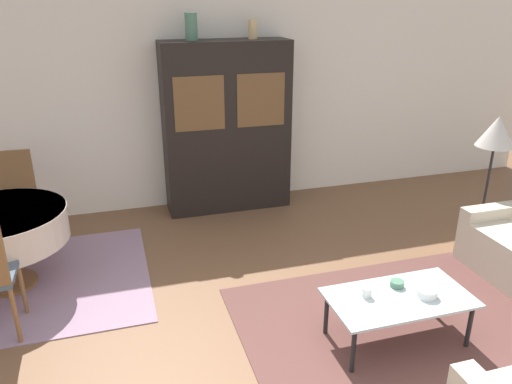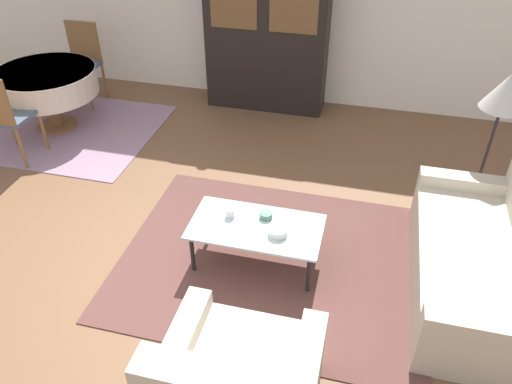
{
  "view_description": "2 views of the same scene",
  "coord_description": "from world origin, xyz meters",
  "px_view_note": "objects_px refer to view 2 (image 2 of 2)",
  "views": [
    {
      "loc": [
        -0.95,
        -2.43,
        2.54
      ],
      "look_at": [
        0.2,
        1.4,
        0.95
      ],
      "focal_mm": 35.0,
      "sensor_mm": 36.0,
      "label": 1
    },
    {
      "loc": [
        1.79,
        -2.7,
        3.05
      ],
      "look_at": [
        1.02,
        0.35,
        0.75
      ],
      "focal_mm": 35.0,
      "sensor_mm": 36.0,
      "label": 2
    }
  ],
  "objects_px": {
    "dining_chair_near": "(3,113)",
    "cup": "(230,213)",
    "bowl": "(278,231)",
    "bowl_small": "(266,215)",
    "display_cabinet": "(267,29)",
    "couch": "(485,264)",
    "coffee_table": "(256,229)",
    "floor_lamp": "(505,97)",
    "dining_chair_far": "(82,58)",
    "dining_table": "(47,83)"
  },
  "relations": [
    {
      "from": "display_cabinet",
      "to": "bowl",
      "type": "relative_size",
      "value": 13.37
    },
    {
      "from": "coffee_table",
      "to": "cup",
      "type": "bearing_deg",
      "value": 163.86
    },
    {
      "from": "dining_chair_far",
      "to": "cup",
      "type": "distance_m",
      "value": 3.73
    },
    {
      "from": "dining_chair_near",
      "to": "floor_lamp",
      "type": "relative_size",
      "value": 0.76
    },
    {
      "from": "bowl",
      "to": "bowl_small",
      "type": "relative_size",
      "value": 1.43
    },
    {
      "from": "dining_table",
      "to": "cup",
      "type": "height_order",
      "value": "dining_table"
    },
    {
      "from": "display_cabinet",
      "to": "bowl",
      "type": "xyz_separation_m",
      "value": [
        0.81,
        -3.06,
        -0.59
      ]
    },
    {
      "from": "dining_chair_far",
      "to": "floor_lamp",
      "type": "bearing_deg",
      "value": 166.4
    },
    {
      "from": "coffee_table",
      "to": "dining_chair_near",
      "type": "height_order",
      "value": "dining_chair_near"
    },
    {
      "from": "cup",
      "to": "dining_chair_far",
      "type": "bearing_deg",
      "value": 138.2
    },
    {
      "from": "dining_table",
      "to": "bowl_small",
      "type": "height_order",
      "value": "dining_table"
    },
    {
      "from": "couch",
      "to": "display_cabinet",
      "type": "xyz_separation_m",
      "value": [
        -2.43,
        2.9,
        0.73
      ]
    },
    {
      "from": "dining_chair_far",
      "to": "couch",
      "type": "bearing_deg",
      "value": 153.12
    },
    {
      "from": "bowl",
      "to": "bowl_small",
      "type": "distance_m",
      "value": 0.23
    },
    {
      "from": "floor_lamp",
      "to": "bowl",
      "type": "relative_size",
      "value": 8.88
    },
    {
      "from": "couch",
      "to": "bowl_small",
      "type": "relative_size",
      "value": 16.91
    },
    {
      "from": "bowl",
      "to": "floor_lamp",
      "type": "bearing_deg",
      "value": 39.85
    },
    {
      "from": "dining_table",
      "to": "dining_chair_far",
      "type": "height_order",
      "value": "dining_chair_far"
    },
    {
      "from": "coffee_table",
      "to": "floor_lamp",
      "type": "distance_m",
      "value": 2.47
    },
    {
      "from": "coffee_table",
      "to": "dining_chair_near",
      "type": "bearing_deg",
      "value": 163.02
    },
    {
      "from": "dining_table",
      "to": "bowl",
      "type": "relative_size",
      "value": 7.7
    },
    {
      "from": "couch",
      "to": "cup",
      "type": "distance_m",
      "value": 2.06
    },
    {
      "from": "dining_chair_far",
      "to": "bowl_small",
      "type": "bearing_deg",
      "value": 141.72
    },
    {
      "from": "coffee_table",
      "to": "dining_chair_far",
      "type": "bearing_deg",
      "value": 139.77
    },
    {
      "from": "couch",
      "to": "floor_lamp",
      "type": "bearing_deg",
      "value": -3.73
    },
    {
      "from": "coffee_table",
      "to": "display_cabinet",
      "type": "relative_size",
      "value": 0.53
    },
    {
      "from": "display_cabinet",
      "to": "cup",
      "type": "height_order",
      "value": "display_cabinet"
    },
    {
      "from": "cup",
      "to": "bowl_small",
      "type": "bearing_deg",
      "value": 11.12
    },
    {
      "from": "dining_chair_far",
      "to": "coffee_table",
      "type": "bearing_deg",
      "value": 139.77
    },
    {
      "from": "dining_table",
      "to": "dining_chair_far",
      "type": "bearing_deg",
      "value": 90.0
    },
    {
      "from": "coffee_table",
      "to": "floor_lamp",
      "type": "relative_size",
      "value": 0.8
    },
    {
      "from": "couch",
      "to": "display_cabinet",
      "type": "height_order",
      "value": "display_cabinet"
    },
    {
      "from": "floor_lamp",
      "to": "cup",
      "type": "relative_size",
      "value": 17.83
    },
    {
      "from": "cup",
      "to": "bowl",
      "type": "xyz_separation_m",
      "value": [
        0.44,
        -0.13,
        -0.01
      ]
    },
    {
      "from": "dining_chair_near",
      "to": "dining_table",
      "type": "bearing_deg",
      "value": 90.0
    },
    {
      "from": "cup",
      "to": "floor_lamp",
      "type": "bearing_deg",
      "value": 31.14
    },
    {
      "from": "coffee_table",
      "to": "dining_table",
      "type": "distance_m",
      "value": 3.49
    },
    {
      "from": "floor_lamp",
      "to": "cup",
      "type": "bearing_deg",
      "value": -148.86
    },
    {
      "from": "couch",
      "to": "display_cabinet",
      "type": "relative_size",
      "value": 0.89
    },
    {
      "from": "display_cabinet",
      "to": "bowl",
      "type": "distance_m",
      "value": 3.22
    },
    {
      "from": "display_cabinet",
      "to": "dining_chair_far",
      "type": "height_order",
      "value": "display_cabinet"
    },
    {
      "from": "coffee_table",
      "to": "dining_chair_far",
      "type": "relative_size",
      "value": 1.06
    },
    {
      "from": "dining_chair_near",
      "to": "coffee_table",
      "type": "bearing_deg",
      "value": -16.98
    },
    {
      "from": "bowl_small",
      "to": "dining_chair_near",
      "type": "bearing_deg",
      "value": 165.52
    },
    {
      "from": "dining_chair_far",
      "to": "cup",
      "type": "xyz_separation_m",
      "value": [
        2.78,
        -2.48,
        -0.16
      ]
    },
    {
      "from": "dining_chair_near",
      "to": "cup",
      "type": "height_order",
      "value": "dining_chair_near"
    },
    {
      "from": "coffee_table",
      "to": "floor_lamp",
      "type": "xyz_separation_m",
      "value": [
        1.9,
        1.36,
        0.78
      ]
    },
    {
      "from": "display_cabinet",
      "to": "bowl_small",
      "type": "relative_size",
      "value": 19.09
    },
    {
      "from": "cup",
      "to": "bowl",
      "type": "height_order",
      "value": "cup"
    },
    {
      "from": "couch",
      "to": "display_cabinet",
      "type": "bearing_deg",
      "value": 39.95
    }
  ]
}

